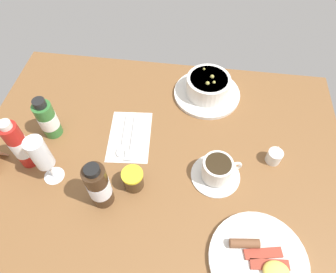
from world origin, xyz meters
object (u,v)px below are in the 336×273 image
object	(u,v)px
wine_glass	(41,155)
jam_jar	(133,179)
cutlery_setting	(129,137)
coffee_cup	(217,170)
sauce_bottle_brown	(99,186)
porridge_bowl	(208,87)
sauce_bottle_green	(48,119)
breakfast_plate	(259,260)
creamer_jug	(274,156)
sauce_bottle_red	(19,145)

from	to	relation	value
wine_glass	jam_jar	distance (cm)	24.17
cutlery_setting	coffee_cup	world-z (taller)	coffee_cup
jam_jar	sauce_bottle_brown	distance (cm)	9.95
sauce_bottle_brown	wine_glass	bearing A→B (deg)	-17.19
jam_jar	coffee_cup	bearing A→B (deg)	-165.55
porridge_bowl	sauce_bottle_brown	world-z (taller)	sauce_bottle_brown
porridge_bowl	sauce_bottle_green	size ratio (longest dim) A/B	1.55
coffee_cup	sauce_bottle_brown	world-z (taller)	sauce_bottle_brown
sauce_bottle_green	breakfast_plate	xyz separation A→B (cm)	(-61.54, 30.28, -5.53)
porridge_bowl	jam_jar	distance (cm)	40.84
porridge_bowl	creamer_jug	bearing A→B (deg)	131.14
coffee_cup	sauce_bottle_red	world-z (taller)	sauce_bottle_red
breakfast_plate	sauce_bottle_brown	bearing A→B (deg)	-14.78
jam_jar	breakfast_plate	xyz separation A→B (cm)	(-33.23, 15.86, -2.22)
coffee_cup	porridge_bowl	bearing A→B (deg)	-82.11
coffee_cup	wine_glass	size ratio (longest dim) A/B	0.82
sauce_bottle_green	sauce_bottle_red	xyz separation A→B (cm)	(3.00, 11.02, 1.90)
creamer_jug	sauce_bottle_red	bearing A→B (deg)	7.94
cutlery_setting	sauce_bottle_brown	xyz separation A→B (cm)	(2.55, 20.69, 7.39)
cutlery_setting	jam_jar	size ratio (longest dim) A/B	3.24
jam_jar	sauce_bottle_brown	size ratio (longest dim) A/B	0.38
jam_jar	breakfast_plate	distance (cm)	36.88
coffee_cup	wine_glass	xyz separation A→B (cm)	(45.06, 6.08, 7.89)
creamer_jug	wine_glass	size ratio (longest dim) A/B	0.31
jam_jar	sauce_bottle_red	distance (cm)	31.93
coffee_cup	cutlery_setting	bearing A→B (deg)	-19.97
sauce_bottle_brown	porridge_bowl	bearing A→B (deg)	-120.98
sauce_bottle_green	breakfast_plate	distance (cm)	68.81
wine_glass	sauce_bottle_red	world-z (taller)	sauce_bottle_red
porridge_bowl	cutlery_setting	xyz separation A→B (cm)	(22.59, 21.19, -3.37)
coffee_cup	jam_jar	world-z (taller)	coffee_cup
jam_jar	sauce_bottle_green	bearing A→B (deg)	-27.00
wine_glass	sauce_bottle_brown	distance (cm)	16.71
coffee_cup	sauce_bottle_green	bearing A→B (deg)	-9.76
sauce_bottle_red	porridge_bowl	bearing A→B (deg)	-145.95
sauce_bottle_green	sauce_bottle_red	bearing A→B (deg)	74.75
coffee_cup	creamer_jug	world-z (taller)	coffee_cup
creamer_jug	sauce_bottle_brown	world-z (taller)	sauce_bottle_brown
porridge_bowl	sauce_bottle_green	xyz separation A→B (cm)	(46.25, 22.27, 2.84)
sauce_bottle_red	sauce_bottle_brown	size ratio (longest dim) A/B	1.09
cutlery_setting	sauce_bottle_brown	bearing A→B (deg)	82.97
porridge_bowl	cutlery_setting	world-z (taller)	porridge_bowl
sauce_bottle_red	breakfast_plate	world-z (taller)	sauce_bottle_red
wine_glass	breakfast_plate	size ratio (longest dim) A/B	0.72
creamer_jug	sauce_bottle_red	distance (cm)	70.77
wine_glass	sauce_bottle_brown	world-z (taller)	wine_glass
breakfast_plate	jam_jar	bearing A→B (deg)	-25.51
jam_jar	wine_glass	bearing A→B (deg)	0.89
sauce_bottle_brown	sauce_bottle_red	bearing A→B (deg)	-19.62
wine_glass	sauce_bottle_brown	size ratio (longest dim) A/B	1.03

